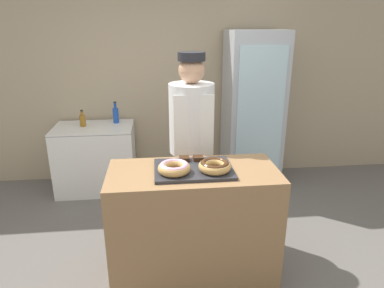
{
  "coord_description": "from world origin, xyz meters",
  "views": [
    {
      "loc": [
        -0.27,
        -2.37,
        2.01
      ],
      "look_at": [
        0.0,
        0.1,
        1.14
      ],
      "focal_mm": 32.0,
      "sensor_mm": 36.0,
      "label": 1
    }
  ],
  "objects": [
    {
      "name": "chest_freezer",
      "position": [
        -1.04,
        1.75,
        0.42
      ],
      "size": [
        0.95,
        0.63,
        0.83
      ],
      "color": "white",
      "rests_on": "ground_plane"
    },
    {
      "name": "bottle_amber",
      "position": [
        -1.16,
        1.78,
        0.91
      ],
      "size": [
        0.07,
        0.07,
        0.2
      ],
      "color": "#99661E",
      "rests_on": "chest_freezer"
    },
    {
      "name": "brownie_back_right",
      "position": [
        0.06,
        0.15,
        1.0
      ],
      "size": [
        0.08,
        0.08,
        0.03
      ],
      "color": "#382111",
      "rests_on": "serving_tray"
    },
    {
      "name": "beverage_fridge",
      "position": [
        0.95,
        1.74,
        0.98
      ],
      "size": [
        0.68,
        0.66,
        1.95
      ],
      "color": "#ADB2B7",
      "rests_on": "ground_plane"
    },
    {
      "name": "donut_chocolate_glaze",
      "position": [
        0.15,
        -0.07,
        1.02
      ],
      "size": [
        0.24,
        0.24,
        0.07
      ],
      "color": "tan",
      "rests_on": "serving_tray"
    },
    {
      "name": "serving_tray",
      "position": [
        0.0,
        0.0,
        0.97
      ],
      "size": [
        0.59,
        0.43,
        0.02
      ],
      "color": "#2D2D33",
      "rests_on": "display_counter"
    },
    {
      "name": "bottle_blue",
      "position": [
        -0.77,
        1.89,
        0.94
      ],
      "size": [
        0.07,
        0.07,
        0.27
      ],
      "color": "#1E4CB2",
      "rests_on": "chest_freezer"
    },
    {
      "name": "wall_back",
      "position": [
        0.0,
        2.13,
        1.35
      ],
      "size": [
        8.0,
        0.06,
        2.7
      ],
      "color": "tan",
      "rests_on": "ground_plane"
    },
    {
      "name": "ground_plane",
      "position": [
        0.0,
        0.0,
        0.0
      ],
      "size": [
        14.0,
        14.0,
        0.0
      ],
      "primitive_type": "plane",
      "color": "#66605B"
    },
    {
      "name": "display_counter",
      "position": [
        0.0,
        0.0,
        0.48
      ],
      "size": [
        1.31,
        0.61,
        0.96
      ],
      "color": "#997047",
      "rests_on": "ground_plane"
    },
    {
      "name": "brownie_back_left",
      "position": [
        -0.06,
        0.15,
        1.0
      ],
      "size": [
        0.08,
        0.08,
        0.03
      ],
      "color": "#382111",
      "rests_on": "serving_tray"
    },
    {
      "name": "donut_light_glaze",
      "position": [
        -0.15,
        -0.07,
        1.02
      ],
      "size": [
        0.24,
        0.24,
        0.07
      ],
      "color": "tan",
      "rests_on": "serving_tray"
    },
    {
      "name": "baker_person",
      "position": [
        0.06,
        0.67,
        0.94
      ],
      "size": [
        0.42,
        0.42,
        1.78
      ],
      "color": "#4C4C51",
      "rests_on": "ground_plane"
    }
  ]
}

